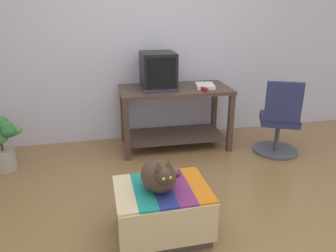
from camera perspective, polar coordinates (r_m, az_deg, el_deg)
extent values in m
plane|color=olive|center=(2.62, 4.25, -17.83)|extent=(14.00, 14.00, 0.00)
cube|color=silver|center=(4.08, -4.01, 15.76)|extent=(8.00, 0.10, 2.60)
cube|color=#4C382D|center=(3.54, -7.42, -0.88)|extent=(0.06, 0.06, 0.70)
cube|color=#4C382D|center=(3.81, 11.13, 0.44)|extent=(0.06, 0.06, 0.70)
cube|color=#4C382D|center=(4.32, 8.26, 2.99)|extent=(0.06, 0.06, 0.70)
cube|color=#4C382D|center=(4.08, -8.05, 1.99)|extent=(0.06, 0.06, 0.70)
cube|color=#4C382D|center=(3.96, 1.18, -1.62)|extent=(1.21, 0.59, 0.02)
cube|color=#4C382D|center=(3.78, 1.24, 6.57)|extent=(1.31, 0.69, 0.04)
cube|color=black|center=(3.81, -1.76, 7.13)|extent=(0.28, 0.32, 0.02)
cube|color=black|center=(3.77, -1.80, 10.01)|extent=(0.40, 0.45, 0.41)
cube|color=black|center=(3.55, -1.17, 9.53)|extent=(0.32, 0.02, 0.32)
cube|color=#333338|center=(3.60, -1.35, 6.37)|extent=(0.41, 0.16, 0.02)
cube|color=white|center=(3.82, 6.63, 7.18)|extent=(0.26, 0.32, 0.04)
cube|color=#4C4238|center=(2.46, -1.08, -15.12)|extent=(0.65, 0.48, 0.38)
cube|color=beige|center=(2.23, 0.40, -18.17)|extent=(0.68, 0.01, 0.31)
cube|color=beige|center=(2.32, -7.83, -11.85)|extent=(0.14, 0.52, 0.02)
cube|color=#1E897A|center=(2.33, -4.44, -11.53)|extent=(0.14, 0.52, 0.02)
cube|color=navy|center=(2.35, -1.11, -11.17)|extent=(0.14, 0.52, 0.02)
cube|color=#7A2D6B|center=(2.38, 2.14, -10.78)|extent=(0.14, 0.52, 0.02)
cube|color=orange|center=(2.41, 5.31, -10.37)|extent=(0.14, 0.52, 0.02)
ellipsoid|color=#473323|center=(2.28, -1.75, -8.85)|extent=(0.28, 0.34, 0.22)
sphere|color=#473323|center=(2.15, -0.73, -8.85)|extent=(0.13, 0.13, 0.13)
cylinder|color=#473323|center=(2.42, -0.05, -9.35)|extent=(0.23, 0.17, 0.04)
cone|color=#473323|center=(2.10, -1.69, -7.10)|extent=(0.05, 0.05, 0.06)
cone|color=#473323|center=(2.12, 0.20, -6.78)|extent=(0.05, 0.05, 0.06)
sphere|color=#C6D151|center=(2.09, -0.78, -9.46)|extent=(0.02, 0.02, 0.02)
sphere|color=#C6D151|center=(2.10, 0.43, -9.23)|extent=(0.02, 0.02, 0.02)
cylinder|color=#B7A893|center=(3.80, -27.25, -5.43)|extent=(0.23, 0.23, 0.22)
cylinder|color=brown|center=(3.74, -27.71, -2.86)|extent=(0.03, 0.03, 0.15)
ellipsoid|color=#4C8E42|center=(3.62, -25.95, -0.75)|extent=(0.17, 0.15, 0.09)
ellipsoid|color=#38843D|center=(3.74, -27.10, -0.20)|extent=(0.17, 0.15, 0.13)
ellipsoid|color=#38843D|center=(3.80, -27.70, 0.66)|extent=(0.14, 0.12, 0.12)
ellipsoid|color=#2D7033|center=(3.56, -26.63, -0.94)|extent=(0.15, 0.13, 0.12)
cylinder|color=#4C4C51|center=(4.05, 18.63, -4.13)|extent=(0.52, 0.52, 0.03)
cylinder|color=#4C4C51|center=(3.99, 18.92, -1.70)|extent=(0.05, 0.05, 0.34)
cube|color=navy|center=(3.92, 19.27, 1.15)|extent=(0.56, 0.56, 0.08)
cube|color=navy|center=(3.66, 20.02, 4.05)|extent=(0.37, 0.22, 0.44)
cube|color=#A31E1E|center=(3.64, 6.57, 6.54)|extent=(0.06, 0.12, 0.04)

